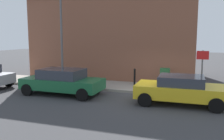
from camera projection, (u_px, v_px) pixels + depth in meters
ground at (154, 98)px, 12.53m from camera, size 80.00×80.00×0.00m
sidewalk at (69, 83)px, 16.19m from camera, size 2.65×30.00×0.15m
corner_building at (117, 20)px, 19.17m from camera, size 6.42×12.09×8.84m
car_yellow at (180, 89)px, 11.22m from camera, size 2.02×4.11×1.35m
car_green at (62, 81)px, 13.16m from camera, size 2.02×4.42×1.41m
utility_cabinet at (165, 78)px, 14.34m from camera, size 0.46×0.61×1.15m
bollard_near_cabinet at (135, 76)px, 15.02m from camera, size 0.14×0.14×1.04m
street_sign at (202, 66)px, 12.49m from camera, size 0.08×0.60×2.30m
lamppost at (61, 34)px, 16.05m from camera, size 0.20×0.44×5.72m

